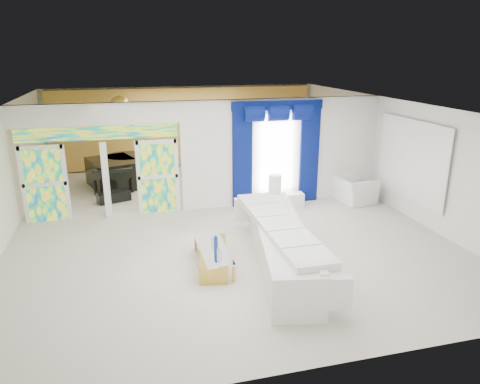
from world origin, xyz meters
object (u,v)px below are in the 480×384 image
object	(u,v)px
console_table	(284,200)
armchair	(353,189)
white_sofa	(280,246)
grand_piano	(114,173)
coffee_table	(213,257)

from	to	relation	value
console_table	armchair	distance (m)	2.09
white_sofa	grand_piano	bearing A→B (deg)	127.84
white_sofa	coffee_table	world-z (taller)	white_sofa
white_sofa	armchair	world-z (taller)	white_sofa
white_sofa	coffee_table	distance (m)	1.40
coffee_table	armchair	world-z (taller)	armchair
coffee_table	console_table	distance (m)	4.12
coffee_table	grand_piano	distance (m)	6.67
coffee_table	grand_piano	world-z (taller)	grand_piano
coffee_table	white_sofa	bearing A→B (deg)	-12.53
white_sofa	armchair	xyz separation A→B (m)	(3.41, 3.29, -0.03)
coffee_table	grand_piano	bearing A→B (deg)	107.84
console_table	armchair	size ratio (longest dim) A/B	0.95
console_table	armchair	xyz separation A→B (m)	(2.08, -0.13, 0.19)
white_sofa	console_table	world-z (taller)	white_sofa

